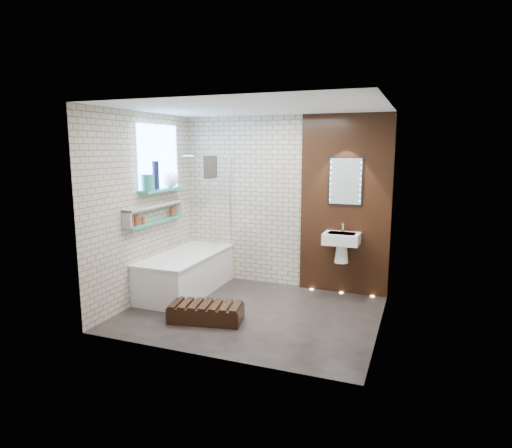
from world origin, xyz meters
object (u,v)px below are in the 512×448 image
at_px(walnut_step, 206,313).
at_px(bathtub, 186,273).
at_px(washbasin, 341,243).
at_px(bath_screen, 220,204).
at_px(led_mirror, 345,181).

bearing_deg(walnut_step, bathtub, 131.09).
height_order(bathtub, washbasin, washbasin).
bearing_deg(washbasin, bath_screen, -174.22).
bearing_deg(bath_screen, washbasin, 5.78).
xyz_separation_m(bath_screen, led_mirror, (1.82, 0.34, 0.37)).
relative_size(bath_screen, led_mirror, 2.00).
relative_size(bath_screen, walnut_step, 1.56).
distance_m(bathtub, walnut_step, 1.23).
xyz_separation_m(led_mirror, walnut_step, (-1.38, -1.70, -1.55)).
height_order(washbasin, walnut_step, washbasin).
bearing_deg(bath_screen, led_mirror, 10.66).
bearing_deg(bathtub, walnut_step, -48.91).
bearing_deg(washbasin, walnut_step, -131.89).
height_order(bath_screen, led_mirror, led_mirror).
height_order(led_mirror, walnut_step, led_mirror).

